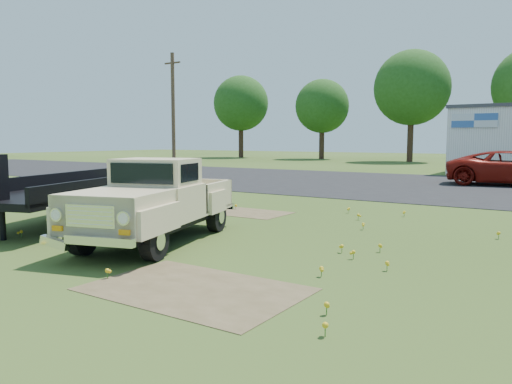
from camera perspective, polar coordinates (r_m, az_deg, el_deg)
ground at (r=10.39m, az=-2.55°, el=-5.67°), size 140.00×140.00×0.00m
asphalt_lot at (r=24.08m, az=18.93°, el=0.68°), size 90.00×14.00×0.02m
dirt_patch_a at (r=7.21m, az=-7.00°, el=-11.00°), size 3.00×2.00×0.01m
dirt_patch_b at (r=14.35m, az=-0.79°, el=-2.42°), size 2.20×1.60×0.01m
utility_pole_west at (r=41.27m, az=-9.45°, el=9.40°), size 1.60×0.30×9.00m
treeline_a at (r=59.15m, az=-1.74°, el=10.08°), size 6.40×6.40×9.52m
treeline_b at (r=54.88m, az=7.57°, el=9.68°), size 5.76×5.76×8.57m
treeline_c at (r=49.97m, az=17.39°, el=11.29°), size 7.04×7.04×10.47m
vintage_pickup_truck at (r=10.40m, az=-11.31°, el=-0.95°), size 3.11×5.09×1.73m
flatbed_trailer at (r=13.64m, az=-19.78°, el=0.71°), size 4.24×7.16×1.85m
red_pickup at (r=25.61m, az=27.26°, el=2.40°), size 5.97×3.36×1.57m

